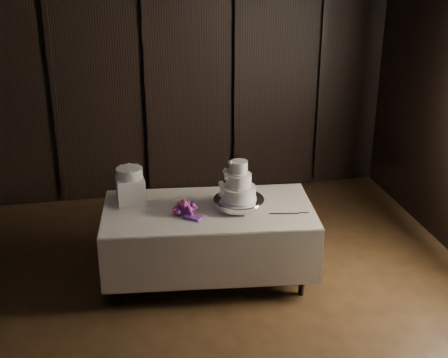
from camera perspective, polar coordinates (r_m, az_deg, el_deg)
room at (r=4.34m, az=-3.45°, el=-1.71°), size 6.08×7.08×3.08m
display_table at (r=6.06m, az=-1.40°, el=-5.64°), size 2.09×1.24×0.76m
cake_stand at (r=5.91m, az=1.36°, el=-2.22°), size 0.63×0.63×0.09m
wedding_cake at (r=5.81m, az=1.14°, el=-0.55°), size 0.36×0.32×0.38m
bouquet at (r=5.78m, az=-3.53°, el=-2.68°), size 0.44×0.46×0.18m
box_pedestal at (r=6.06m, az=-8.55°, el=-0.99°), size 0.28×0.28×0.25m
small_cake at (r=5.99m, az=-8.64°, el=0.54°), size 0.30×0.30×0.10m
cake_knife at (r=5.81m, az=5.52°, el=-3.18°), size 0.37×0.08×0.01m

